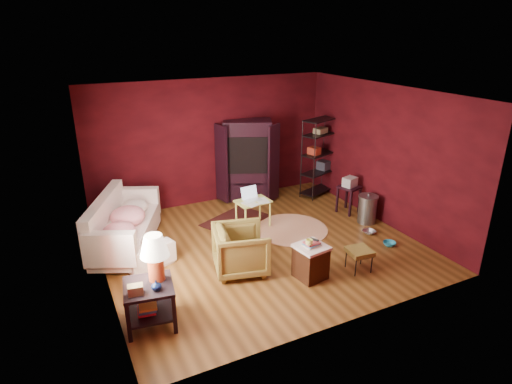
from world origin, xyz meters
TOP-DOWN VIEW (x-y plane):
  - room at (-0.04, -0.01)m, footprint 5.54×5.04m
  - sofa at (-2.27, 0.96)m, footprint 1.20×2.15m
  - armchair at (-0.69, -0.64)m, footprint 0.97×1.01m
  - pet_bowl_steel at (2.14, -0.51)m, footprint 0.26×0.09m
  - pet_bowl_turquoise at (2.15, -1.07)m, footprint 0.24×0.10m
  - vase at (-2.28, -1.50)m, footprint 0.15×0.16m
  - mug at (0.15, -1.38)m, footprint 0.14×0.12m
  - side_table at (-2.28, -1.30)m, footprint 0.74×0.74m
  - sofa_cushions at (-2.30, 1.00)m, footprint 1.66×2.33m
  - hamper at (0.23, -1.32)m, footprint 0.53×0.53m
  - footstool at (1.08, -1.49)m, footprint 0.42×0.42m
  - rug_round at (0.85, 0.34)m, footprint 1.56×1.56m
  - rug_oriental at (0.01, 1.19)m, footprint 1.58×1.38m
  - laptop_desk at (0.23, 0.81)m, footprint 0.70×0.58m
  - tv_armoire at (0.78, 2.24)m, footprint 1.35×1.11m
  - wire_shelving at (2.43, 1.74)m, footprint 0.98×0.67m
  - small_stand at (2.41, 0.53)m, footprint 0.50×0.50m
  - trash_can at (2.43, -0.06)m, footprint 0.53×0.53m

SIDE VIEW (x-z plane):
  - rug_round at x=0.85m, z-range 0.00..0.01m
  - rug_oriental at x=0.01m, z-range 0.01..0.02m
  - pet_bowl_turquoise at x=2.15m, z-range 0.00..0.23m
  - pet_bowl_steel at x=2.14m, z-range 0.00..0.25m
  - hamper at x=0.23m, z-range -0.03..0.63m
  - trash_can at x=2.43m, z-range -0.02..0.62m
  - footstool at x=1.08m, z-range 0.14..0.53m
  - sofa at x=-2.27m, z-range 0.00..0.81m
  - armchair at x=-0.69m, z-range 0.00..0.86m
  - sofa_cushions at x=-2.30m, z-range -0.01..0.90m
  - laptop_desk at x=0.23m, z-range 0.10..0.91m
  - small_stand at x=2.41m, z-range 0.20..1.00m
  - vase at x=-2.28m, z-range 0.61..0.75m
  - mug at x=0.15m, z-range 0.64..0.75m
  - side_table at x=-2.28m, z-range 0.13..1.41m
  - tv_armoire at x=0.78m, z-range 0.04..1.90m
  - wire_shelving at x=2.43m, z-range 0.09..1.94m
  - room at x=-0.04m, z-range -0.02..2.82m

